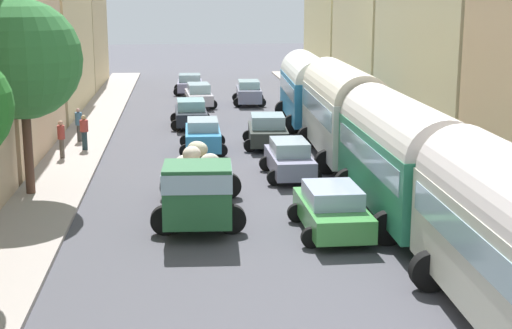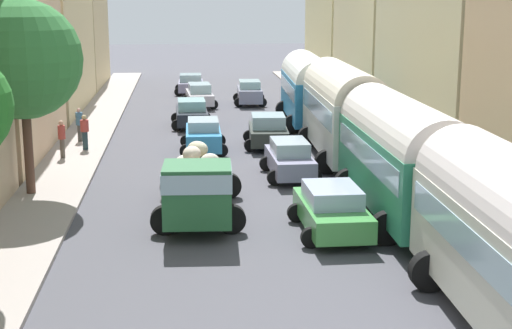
{
  "view_description": "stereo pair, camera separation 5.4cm",
  "coord_description": "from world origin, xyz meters",
  "px_view_note": "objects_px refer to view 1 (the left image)",
  "views": [
    {
      "loc": [
        -2.47,
        -7.98,
        7.17
      ],
      "look_at": [
        0.0,
        16.61,
        1.62
      ],
      "focal_mm": 53.5,
      "sensor_mm": 36.0,
      "label": 1
    },
    {
      "loc": [
        -2.42,
        -7.99,
        7.17
      ],
      "look_at": [
        0.0,
        16.61,
        1.62
      ],
      "focal_mm": 53.5,
      "sensor_mm": 36.0,
      "label": 2
    }
  ],
  "objects_px": {
    "parked_bus_3": "(308,87)",
    "car_5": "(289,159)",
    "car_7": "(249,92)",
    "parked_bus_2": "(343,107)",
    "car_0": "(203,135)",
    "car_1": "(191,113)",
    "car_4": "(332,209)",
    "car_6": "(268,131)",
    "pedestrian_2": "(61,138)",
    "car_3": "(190,84)",
    "pedestrian_3": "(84,131)",
    "parked_bus_1": "(401,152)",
    "cargo_truck_0": "(198,186)",
    "pedestrian_4": "(79,124)",
    "car_2": "(199,95)"
  },
  "relations": [
    {
      "from": "car_0",
      "to": "car_3",
      "type": "bearing_deg",
      "value": 90.75
    },
    {
      "from": "parked_bus_1",
      "to": "car_6",
      "type": "xyz_separation_m",
      "value": [
        -2.94,
        12.07,
        -1.4
      ]
    },
    {
      "from": "car_5",
      "to": "pedestrian_3",
      "type": "relative_size",
      "value": 2.28
    },
    {
      "from": "car_1",
      "to": "car_6",
      "type": "relative_size",
      "value": 1.06
    },
    {
      "from": "cargo_truck_0",
      "to": "car_5",
      "type": "distance_m",
      "value": 6.77
    },
    {
      "from": "car_7",
      "to": "pedestrian_4",
      "type": "bearing_deg",
      "value": -126.41
    },
    {
      "from": "parked_bus_3",
      "to": "car_1",
      "type": "distance_m",
      "value": 6.64
    },
    {
      "from": "car_1",
      "to": "car_4",
      "type": "relative_size",
      "value": 0.98
    },
    {
      "from": "parked_bus_3",
      "to": "car_4",
      "type": "xyz_separation_m",
      "value": [
        -2.53,
        -19.5,
        -1.39
      ]
    },
    {
      "from": "parked_bus_2",
      "to": "car_0",
      "type": "xyz_separation_m",
      "value": [
        -6.06,
        2.18,
        -1.54
      ]
    },
    {
      "from": "parked_bus_1",
      "to": "car_0",
      "type": "bearing_deg",
      "value": 118.46
    },
    {
      "from": "car_0",
      "to": "car_5",
      "type": "distance_m",
      "value": 6.28
    },
    {
      "from": "parked_bus_1",
      "to": "parked_bus_2",
      "type": "bearing_deg",
      "value": 90.0
    },
    {
      "from": "car_6",
      "to": "pedestrian_2",
      "type": "height_order",
      "value": "pedestrian_2"
    },
    {
      "from": "parked_bus_1",
      "to": "pedestrian_2",
      "type": "xyz_separation_m",
      "value": [
        -12.25,
        9.81,
        -1.14
      ]
    },
    {
      "from": "car_3",
      "to": "pedestrian_2",
      "type": "xyz_separation_m",
      "value": [
        -5.92,
        -22.4,
        0.31
      ]
    },
    {
      "from": "parked_bus_3",
      "to": "car_6",
      "type": "height_order",
      "value": "parked_bus_3"
    },
    {
      "from": "parked_bus_3",
      "to": "car_6",
      "type": "distance_m",
      "value": 6.76
    },
    {
      "from": "parked_bus_1",
      "to": "car_3",
      "type": "relative_size",
      "value": 2.43
    },
    {
      "from": "parked_bus_3",
      "to": "car_6",
      "type": "xyz_separation_m",
      "value": [
        -2.94,
        -5.93,
        -1.37
      ]
    },
    {
      "from": "parked_bus_2",
      "to": "pedestrian_2",
      "type": "relative_size",
      "value": 5.06
    },
    {
      "from": "car_7",
      "to": "pedestrian_3",
      "type": "xyz_separation_m",
      "value": [
        -8.93,
        -14.87,
        0.2
      ]
    },
    {
      "from": "pedestrian_2",
      "to": "pedestrian_3",
      "type": "relative_size",
      "value": 1.02
    },
    {
      "from": "parked_bus_1",
      "to": "car_2",
      "type": "height_order",
      "value": "parked_bus_1"
    },
    {
      "from": "cargo_truck_0",
      "to": "pedestrian_3",
      "type": "bearing_deg",
      "value": 113.53
    },
    {
      "from": "cargo_truck_0",
      "to": "car_5",
      "type": "relative_size",
      "value": 1.76
    },
    {
      "from": "parked_bus_2",
      "to": "car_0",
      "type": "distance_m",
      "value": 6.62
    },
    {
      "from": "car_1",
      "to": "car_7",
      "type": "relative_size",
      "value": 1.01
    },
    {
      "from": "car_3",
      "to": "pedestrian_2",
      "type": "bearing_deg",
      "value": -104.8
    },
    {
      "from": "car_7",
      "to": "car_6",
      "type": "bearing_deg",
      "value": -91.59
    },
    {
      "from": "parked_bus_2",
      "to": "car_5",
      "type": "height_order",
      "value": "parked_bus_2"
    },
    {
      "from": "cargo_truck_0",
      "to": "car_0",
      "type": "relative_size",
      "value": 1.84
    },
    {
      "from": "car_3",
      "to": "pedestrian_4",
      "type": "xyz_separation_m",
      "value": [
        -5.64,
        -18.6,
        0.28
      ]
    },
    {
      "from": "car_3",
      "to": "car_7",
      "type": "height_order",
      "value": "car_7"
    },
    {
      "from": "car_0",
      "to": "pedestrian_2",
      "type": "height_order",
      "value": "pedestrian_2"
    },
    {
      "from": "car_1",
      "to": "car_7",
      "type": "xyz_separation_m",
      "value": [
        3.94,
        8.32,
        0.04
      ]
    },
    {
      "from": "car_3",
      "to": "pedestrian_3",
      "type": "xyz_separation_m",
      "value": [
        -5.14,
        -20.69,
        0.27
      ]
    },
    {
      "from": "parked_bus_2",
      "to": "pedestrian_4",
      "type": "bearing_deg",
      "value": 158.93
    },
    {
      "from": "parked_bus_3",
      "to": "pedestrian_2",
      "type": "relative_size",
      "value": 4.79
    },
    {
      "from": "parked_bus_2",
      "to": "pedestrian_3",
      "type": "xyz_separation_m",
      "value": [
        -11.48,
        2.53,
        -1.32
      ]
    },
    {
      "from": "parked_bus_1",
      "to": "pedestrian_3",
      "type": "relative_size",
      "value": 5.09
    },
    {
      "from": "car_4",
      "to": "pedestrian_4",
      "type": "xyz_separation_m",
      "value": [
        -9.44,
        15.12,
        0.26
      ]
    },
    {
      "from": "car_2",
      "to": "car_4",
      "type": "distance_m",
      "value": 27.46
    },
    {
      "from": "car_0",
      "to": "pedestrian_3",
      "type": "bearing_deg",
      "value": 176.25
    },
    {
      "from": "parked_bus_3",
      "to": "car_5",
      "type": "relative_size",
      "value": 2.15
    },
    {
      "from": "car_1",
      "to": "car_3",
      "type": "xyz_separation_m",
      "value": [
        0.16,
        14.14,
        -0.03
      ]
    },
    {
      "from": "parked_bus_3",
      "to": "car_7",
      "type": "xyz_separation_m",
      "value": [
        -2.55,
        8.4,
        -1.35
      ]
    },
    {
      "from": "car_0",
      "to": "car_1",
      "type": "distance_m",
      "value": 6.92
    },
    {
      "from": "parked_bus_2",
      "to": "car_4",
      "type": "bearing_deg",
      "value": -103.57
    },
    {
      "from": "car_0",
      "to": "car_5",
      "type": "height_order",
      "value": "car_0"
    }
  ]
}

